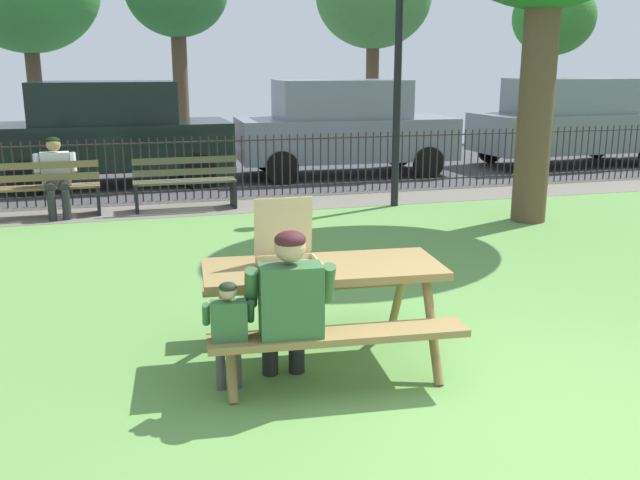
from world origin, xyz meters
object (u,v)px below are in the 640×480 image
object	(u,v)px
parked_car_right	(344,126)
far_tree_right	(554,20)
park_bench_center	(185,184)
parked_car_center	(109,132)
lamp_post_walkway	(398,56)
child_at_table	(229,328)
person_on_park_bench	(56,173)
pizza_box_open	(288,255)
park_bench_left	(45,190)
parked_car_far_right	(571,121)
picnic_table_foreground	(323,287)
adult_at_table	(289,304)

from	to	relation	value
parked_car_right	far_tree_right	size ratio (longest dim) A/B	0.93
park_bench_center	parked_car_center	xyz separation A→B (m)	(-1.14, 2.77, 0.59)
lamp_post_walkway	child_at_table	bearing A→B (deg)	-120.60
park_bench_center	lamp_post_walkway	xyz separation A→B (m)	(3.31, -0.60, 1.96)
child_at_table	person_on_park_bench	world-z (taller)	person_on_park_bench
person_on_park_bench	far_tree_right	xyz separation A→B (m)	(14.11, 8.83, 2.91)
pizza_box_open	park_bench_left	bearing A→B (deg)	110.55
park_bench_left	parked_car_center	xyz separation A→B (m)	(0.94, 2.77, 0.59)
far_tree_right	parked_car_right	bearing A→B (deg)	-145.12
child_at_table	far_tree_right	world-z (taller)	far_tree_right
lamp_post_walkway	parked_car_right	size ratio (longest dim) A/B	0.87
parked_car_far_right	far_tree_right	xyz separation A→B (m)	(3.34, 6.07, 2.56)
parked_car_right	park_bench_left	bearing A→B (deg)	-153.55
park_bench_center	parked_car_far_right	size ratio (longest dim) A/B	0.36
park_bench_left	park_bench_center	world-z (taller)	same
parked_car_right	parked_car_far_right	bearing A→B (deg)	-0.02
picnic_table_foreground	adult_at_table	size ratio (longest dim) A/B	1.61
child_at_table	park_bench_center	world-z (taller)	child_at_table
picnic_table_foreground	parked_car_center	world-z (taller)	parked_car_center
pizza_box_open	far_tree_right	bearing A→B (deg)	51.50
park_bench_center	adult_at_table	bearing A→B (deg)	-88.92
adult_at_table	pizza_box_open	bearing A→B (deg)	77.17
pizza_box_open	far_tree_right	world-z (taller)	far_tree_right
adult_at_table	parked_car_center	xyz separation A→B (m)	(-1.27, 9.46, 0.35)
park_bench_left	person_on_park_bench	distance (m)	0.30
adult_at_table	child_at_table	bearing A→B (deg)	178.93
child_at_table	parked_car_far_right	size ratio (longest dim) A/B	0.19
park_bench_center	lamp_post_walkway	bearing A→B (deg)	-10.28
parked_car_center	parked_car_far_right	world-z (taller)	same
parked_car_center	person_on_park_bench	bearing A→B (deg)	-105.47
pizza_box_open	parked_car_center	world-z (taller)	parked_car_center
parked_car_far_right	pizza_box_open	bearing A→B (deg)	-133.86
parked_car_right	parked_car_far_right	xyz separation A→B (m)	(5.37, -0.00, 0.00)
park_bench_center	parked_car_far_right	bearing A→B (deg)	17.38
pizza_box_open	lamp_post_walkway	distance (m)	6.56
park_bench_left	lamp_post_walkway	xyz separation A→B (m)	(5.39, -0.60, 1.96)
pizza_box_open	parked_car_far_right	size ratio (longest dim) A/B	0.11
picnic_table_foreground	person_on_park_bench	distance (m)	6.68
parked_car_center	parked_car_right	xyz separation A→B (m)	(4.64, 0.00, 0.00)
park_bench_center	lamp_post_walkway	size ratio (longest dim) A/B	0.42
park_bench_left	parked_car_far_right	xyz separation A→B (m)	(10.95, 2.77, 0.59)
parked_car_right	child_at_table	bearing A→B (deg)	-111.82
pizza_box_open	parked_car_right	distance (m)	9.55
person_on_park_bench	pizza_box_open	bearing A→B (deg)	-70.99
park_bench_center	parked_car_right	bearing A→B (deg)	38.46
park_bench_left	far_tree_right	size ratio (longest dim) A/B	0.34
parked_car_far_right	child_at_table	bearing A→B (deg)	-134.07
parked_car_right	far_tree_right	xyz separation A→B (m)	(8.71, 6.07, 2.56)
adult_at_table	park_bench_left	xyz separation A→B (m)	(-2.21, 6.69, -0.24)
child_at_table	park_bench_center	size ratio (longest dim) A/B	0.54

